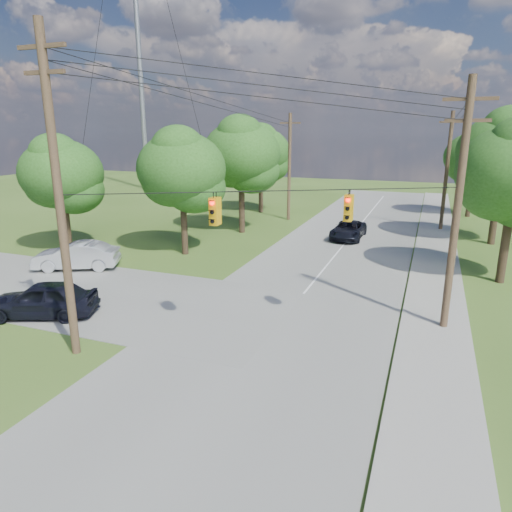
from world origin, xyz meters
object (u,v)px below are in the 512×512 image
at_px(pole_ne, 458,205).
at_px(pole_north_e, 447,171).
at_px(pole_north_w, 289,166).
at_px(car_main_north, 348,230).
at_px(pole_sw, 58,194).
at_px(car_cross_dark, 42,299).
at_px(car_cross_silver, 76,256).

height_order(pole_ne, pole_north_e, pole_ne).
relative_size(pole_north_w, car_main_north, 1.99).
bearing_deg(pole_ne, pole_north_e, 90.00).
bearing_deg(pole_north_w, pole_ne, -57.71).
bearing_deg(pole_sw, pole_north_e, 65.48).
height_order(pole_north_e, car_main_north, pole_north_e).
bearing_deg(car_main_north, pole_north_w, 138.93).
bearing_deg(pole_north_w, pole_north_e, 0.00).
distance_m(pole_sw, car_main_north, 24.88).
bearing_deg(car_main_north, car_cross_dark, -115.55).
relative_size(pole_sw, pole_north_e, 1.20).
height_order(pole_north_w, car_main_north, pole_north_w).
distance_m(pole_north_e, car_cross_dark, 32.68).
relative_size(pole_sw, pole_north_w, 1.20).
xyz_separation_m(pole_sw, car_cross_silver, (-7.87, 8.90, -5.35)).
bearing_deg(car_cross_dark, car_cross_silver, -171.10).
xyz_separation_m(pole_sw, car_main_north, (6.53, 23.37, -5.50)).
height_order(pole_ne, car_main_north, pole_ne).
bearing_deg(car_cross_dark, car_main_north, 131.74).
bearing_deg(car_main_north, pole_north_e, 42.65).
bearing_deg(pole_ne, car_cross_silver, 176.52).
bearing_deg(pole_ne, car_cross_dark, -163.11).
bearing_deg(pole_sw, car_cross_silver, 131.50).
bearing_deg(car_cross_dark, pole_north_e, 125.59).
height_order(pole_north_e, car_cross_dark, pole_north_e).
relative_size(pole_north_e, pole_north_w, 1.00).
height_order(pole_sw, pole_ne, pole_sw).
bearing_deg(car_main_north, pole_ne, -65.27).
bearing_deg(car_cross_silver, pole_ne, 61.52).
relative_size(pole_sw, pole_ne, 1.14).
bearing_deg(car_main_north, car_cross_silver, -133.97).
xyz_separation_m(pole_sw, car_cross_dark, (-3.95, 2.30, -5.35)).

